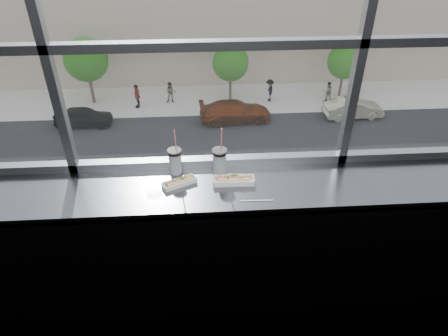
{
  "coord_description": "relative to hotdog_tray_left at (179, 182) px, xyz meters",
  "views": [
    {
      "loc": [
        -0.06,
        -1.01,
        2.76
      ],
      "look_at": [
        0.09,
        1.23,
        1.25
      ],
      "focal_mm": 32.0,
      "sensor_mm": 36.0,
      "label": 1
    }
  ],
  "objects": [
    {
      "name": "far_sidewalk",
      "position": [
        0.22,
        28.24,
        -12.1
      ],
      "size": [
        80.0,
        6.0,
        0.04
      ],
      "primitive_type": "cube",
      "color": "beige",
      "rests_on": "plaza_ground"
    },
    {
      "name": "tree_left",
      "position": [
        -8.38,
        28.24,
        -8.55
      ],
      "size": [
        3.38,
        3.38,
        5.28
      ],
      "color": "#47382B",
      "rests_on": "far_sidewalk"
    },
    {
      "name": "car_far_c",
      "position": [
        11.62,
        24.24,
        -11.1
      ],
      "size": [
        2.74,
        5.91,
        1.93
      ],
      "primitive_type": "imported",
      "rotation": [
        0.0,
        0.0,
        1.63
      ],
      "color": "beige",
      "rests_on": "street_asphalt"
    },
    {
      "name": "loose_straw",
      "position": [
        0.52,
        -0.22,
        -0.02
      ],
      "size": [
        0.22,
        0.01,
        0.01
      ],
      "primitive_type": "cylinder",
      "rotation": [
        0.0,
        1.57,
        -0.03
      ],
      "color": "white",
      "rests_on": "counter"
    },
    {
      "name": "counter_fascia",
      "position": [
        0.22,
        -0.29,
        -0.57
      ],
      "size": [
        6.0,
        0.04,
        1.04
      ],
      "primitive_type": "cube",
      "color": "slate",
      "rests_on": "ground"
    },
    {
      "name": "car_near_c",
      "position": [
        0.43,
        16.24,
        -11.14
      ],
      "size": [
        3.05,
        5.79,
        1.84
      ],
      "primitive_type": "imported",
      "rotation": [
        0.0,
        0.0,
        1.71
      ],
      "color": "maroon",
      "rests_on": "street_asphalt"
    },
    {
      "name": "pedestrian_d",
      "position": [
        10.56,
        27.33,
        -11.11
      ],
      "size": [
        0.87,
        0.65,
        1.95
      ],
      "primitive_type": "imported",
      "rotation": [
        0.0,
        0.0,
        3.14
      ],
      "color": "#66605B",
      "rests_on": "far_sidewalk"
    },
    {
      "name": "wall_back_lower",
      "position": [
        0.22,
        0.24,
        -0.57
      ],
      "size": [
        6.0,
        0.0,
        6.0
      ],
      "primitive_type": "plane",
      "rotation": [
        1.57,
        0.0,
        0.0
      ],
      "color": "black",
      "rests_on": "ground"
    },
    {
      "name": "pedestrian_c",
      "position": [
        5.86,
        27.66,
        -11.0
      ],
      "size": [
        0.72,
        0.96,
        2.16
      ],
      "primitive_type": "imported",
      "rotation": [
        0.0,
        0.0,
        4.71
      ],
      "color": "#66605B",
      "rests_on": "far_sidewalk"
    },
    {
      "name": "street_asphalt",
      "position": [
        0.22,
        20.24,
        -12.09
      ],
      "size": [
        80.0,
        10.0,
        0.06
      ],
      "primitive_type": "cube",
      "color": "black",
      "rests_on": "plaza_ground"
    },
    {
      "name": "soda_cup_right",
      "position": [
        0.29,
        0.12,
        0.09
      ],
      "size": [
        0.11,
        0.11,
        0.39
      ],
      "color": "white",
      "rests_on": "counter"
    },
    {
      "name": "counter",
      "position": [
        0.22,
        -0.03,
        -0.05
      ],
      "size": [
        6.0,
        0.55,
        0.06
      ],
      "primitive_type": "cube",
      "color": "slate",
      "rests_on": "ground"
    },
    {
      "name": "pedestrian_b",
      "position": [
        -2.11,
        27.83,
        -11.06
      ],
      "size": [
        0.91,
        0.68,
        2.05
      ],
      "primitive_type": "imported",
      "color": "#66605B",
      "rests_on": "far_sidewalk"
    },
    {
      "name": "tree_right",
      "position": [
        11.91,
        28.24,
        -9.16
      ],
      "size": [
        2.8,
        2.8,
        4.38
      ],
      "color": "#47382B",
      "rests_on": "far_sidewalk"
    },
    {
      "name": "plaza_near",
      "position": [
        0.22,
        7.24,
        -12.1
      ],
      "size": [
        50.0,
        14.0,
        0.04
      ],
      "primitive_type": "cube",
      "color": "beige",
      "rests_on": "plaza_ground"
    },
    {
      "name": "wrapper",
      "position": [
        -0.16,
        -0.1,
        -0.01
      ],
      "size": [
        0.11,
        0.08,
        0.03
      ],
      "primitive_type": "ellipsoid",
      "color": "silver",
      "rests_on": "counter"
    },
    {
      "name": "far_building",
      "position": [
        0.22,
        38.24,
        -8.12
      ],
      "size": [
        50.0,
        14.0,
        8.0
      ],
      "primitive_type": "cube",
      "color": "tan",
      "rests_on": "plaza_ground"
    },
    {
      "name": "tree_center",
      "position": [
        2.71,
        28.24,
        -9.05
      ],
      "size": [
        2.9,
        2.9,
        4.53
      ],
      "color": "#47382B",
      "rests_on": "far_sidewalk"
    },
    {
      "name": "car_far_a",
      "position": [
        -8.23,
        24.24,
        -11.14
      ],
      "size": [
        2.33,
        5.55,
        1.85
      ],
      "primitive_type": "imported",
      "rotation": [
        0.0,
        0.0,
        1.57
      ],
      "color": "black",
      "rests_on": "street_asphalt"
    },
    {
      "name": "car_far_b",
      "position": [
        2.76,
        24.24,
        -11.05
      ],
      "size": [
        3.0,
        6.28,
        2.03
      ],
      "primitive_type": "imported",
      "rotation": [
        0.0,
        0.0,
        1.65
      ],
      "color": "#5D1B00",
      "rests_on": "street_asphalt"
    },
    {
      "name": "car_near_b",
      "position": [
        -6.17,
        16.24,
        -11.08
      ],
      "size": [
        3.15,
        6.18,
        1.98
      ],
      "primitive_type": "imported",
      "rotation": [
        0.0,
        0.0,
        1.45
      ],
      "color": "black",
      "rests_on": "street_asphalt"
    },
    {
      "name": "hotdog_tray_right",
      "position": [
        0.38,
        -0.01,
        0.01
      ],
      "size": [
        0.29,
        0.1,
        0.07
      ],
      "rotation": [
        0.0,
        0.0,
        -0.03
      ],
      "color": "white",
      "rests_on": "counter"
    },
    {
      "name": "pedestrian_a",
      "position": [
        -4.69,
        27.14,
        -10.95
      ],
      "size": [
        0.75,
        1.01,
        2.26
      ],
      "primitive_type": "imported",
      "rotation": [
        0.0,
        0.0,
        4.71
      ],
      "color": "#66605B",
      "rests_on": "far_sidewalk"
    },
    {
      "name": "soda_cup_left",
      "position": [
        -0.03,
        0.16,
        0.08
      ],
      "size": [
        0.1,
        0.1,
        0.37
      ],
      "color": "white",
      "rests_on": "counter"
    },
    {
      "name": "hotdog_tray_left",
      "position": [
        0.0,
        0.0,
        0.0
      ],
      "size": [
        0.25,
        0.17,
        0.06
      ],
      "rotation": [
        0.0,
        0.0,
        0.45
      ],
      "color": "white",
      "rests_on": "counter"
    },
    {
      "name": "car_near_d",
      "position": [
        8.85,
        16.24,
        -11.11
      ],
      "size": [
        2.49,
        5.77,
        1.91
      ],
      "primitive_type": "imported",
      "rotation": [
        0.0,
        0.0,
        1.55
      ],
      "color": "white",
      "rests_on": "street_asphalt"
    },
    {
      "name": "plaza_ground",
      "position": [
        0.22,
        43.74,
        -12.12
      ],
      "size": [
        120.0,
        120.0,
        0.0
      ],
      "primitive_type": "plane",
      "color": "beige",
      "rests_on": "ground"
    }
  ]
}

